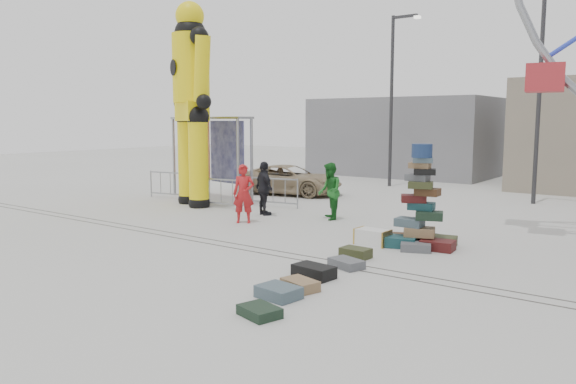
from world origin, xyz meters
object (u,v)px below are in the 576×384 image
Objects in this scene: suitcase_tower at (420,218)px; lamp_post_left at (393,92)px; steamer_trunk at (373,237)px; barricade_dummy_a at (170,185)px; barricade_dummy_c at (273,192)px; barricade_dummy_b at (221,193)px; pedestrian_black at (264,188)px; banner_scaffold at (210,138)px; pedestrian_red at (244,194)px; lamp_post_right at (542,84)px; parked_suv at (289,180)px; crash_test_dummy at (192,97)px; pedestrian_green at (330,191)px.

lamp_post_left is at bearing 105.53° from suitcase_tower.
steamer_trunk is (5.31, -12.00, -4.28)m from lamp_post_left.
barricade_dummy_a and barricade_dummy_c have the same top height.
pedestrian_black reaches higher than barricade_dummy_b.
suitcase_tower is at bearing -6.53° from banner_scaffold.
barricade_dummy_b is at bearing -101.01° from lamp_post_left.
barricade_dummy_a is 1.00× the size of barricade_dummy_c.
barricade_dummy_c is at bearing 8.61° from banner_scaffold.
banner_scaffold is 2.54× the size of pedestrian_red.
lamp_post_right is 1.00× the size of lamp_post_left.
suitcase_tower is 1.27m from steamer_trunk.
pedestrian_red is 6.92m from parked_suv.
suitcase_tower reaches higher than pedestrian_red.
parked_suv is (-0.31, 4.61, 0.08)m from barricade_dummy_b.
lamp_post_left is 6.91m from parked_suv.
parked_suv is at bearing -112.91° from lamp_post_left.
banner_scaffold is 3.07m from barricade_dummy_b.
suitcase_tower reaches higher than barricade_dummy_b.
crash_test_dummy is (-9.63, 1.56, 3.30)m from suitcase_tower.
banner_scaffold is 2.56× the size of pedestrian_black.
barricade_dummy_b is at bearing 155.57° from suitcase_tower.
pedestrian_red is at bearing 177.18° from steamer_trunk.
pedestrian_black is at bearing 20.89° from crash_test_dummy.
lamp_post_left reaches higher than barricade_dummy_c.
banner_scaffold is 3.75m from barricade_dummy_c.
barricade_dummy_b is (1.35, 0.05, -3.47)m from crash_test_dummy.
lamp_post_left reaches higher than suitcase_tower.
lamp_post_left reaches higher than pedestrian_black.
steamer_trunk is at bearing 10.02° from crash_test_dummy.
steamer_trunk is 0.47× the size of pedestrian_red.
barricade_dummy_a is at bearing 178.62° from barricade_dummy_c.
lamp_post_left is at bearing 76.72° from barricade_dummy_c.
pedestrian_black is at bearing -19.04° from barricade_dummy_a.
barricade_dummy_c is (-5.91, 3.47, 0.35)m from steamer_trunk.
banner_scaffold is 6.55m from pedestrian_green.
barricade_dummy_a is at bearing 124.12° from pedestrian_red.
pedestrian_red is at bearing 129.19° from pedestrian_black.
suitcase_tower is at bearing -167.88° from pedestrian_black.
banner_scaffold is (-0.55, 1.50, -1.55)m from crash_test_dummy.
pedestrian_black is (3.52, -0.16, -3.12)m from crash_test_dummy.
crash_test_dummy reaches higher than barricade_dummy_a.
banner_scaffold is at bearing 2.85° from pedestrian_black.
lamp_post_right reaches higher than pedestrian_black.
parked_suv reaches higher than barricade_dummy_a.
steamer_trunk is 11.05m from barricade_dummy_a.
suitcase_tower is at bearing -137.60° from parked_suv.
barricade_dummy_a and barricade_dummy_b have the same top height.
crash_test_dummy is at bearing -59.66° from banner_scaffold.
lamp_post_right is at bearing -104.79° from pedestrian_black.
lamp_post_left is 10.47m from crash_test_dummy.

